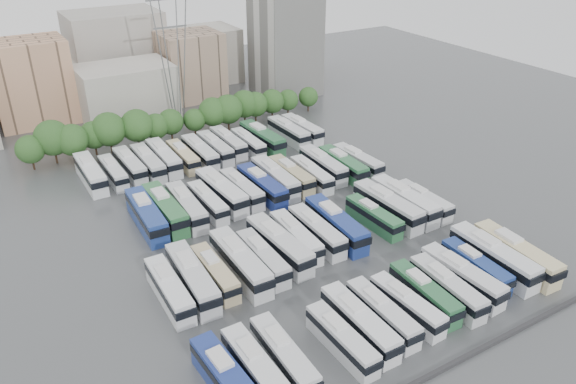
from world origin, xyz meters
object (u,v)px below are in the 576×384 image
bus_r0_s7 (407,305)px  bus_r2_s13 (358,161)px  apartment_tower (285,41)px  bus_r3_s0 (91,173)px  bus_r3_s6 (200,152)px  bus_r2_s6 (242,189)px  bus_r0_s0 (228,380)px  bus_r0_s5 (359,322)px  bus_r2_s3 (186,206)px  bus_r1_s13 (423,201)px  bus_r3_s1 (113,172)px  bus_r3_s13 (302,129)px  bus_r0_s6 (382,313)px  bus_r0_s2 (284,356)px  bus_r0_s11 (476,266)px  bus_r3_s7 (215,148)px  bus_r2_s4 (208,202)px  bus_r0_s10 (462,276)px  bus_r3_s3 (148,163)px  bus_r3_s10 (262,138)px  bus_r3_s9 (248,143)px  bus_r3_s12 (288,132)px  bus_r2_s12 (343,165)px  bus_r1_s2 (215,273)px  bus_r2_s10 (312,174)px  bus_r2_s9 (291,175)px  bus_r2_s11 (323,165)px  bus_r1_s1 (192,278)px  electricity_pylon (171,39)px  bus_r2_s7 (262,186)px  bus_r1_s0 (169,289)px  bus_r1_s4 (263,258)px  bus_r0_s9 (447,287)px  bus_r1_s5 (279,245)px  bus_r0_s12 (493,257)px  bus_r2_s1 (146,215)px  bus_r0_s4 (342,339)px  bus_r3_s8 (228,142)px  bus_r1_s8 (336,224)px  bus_r3_s4 (164,157)px  bus_r2_s5 (221,191)px  bus_r0_s1 (257,369)px  bus_r0_s13 (516,254)px  bus_r0_s8 (424,293)px  bus_r1_s11 (388,206)px  bus_r3_s2 (130,165)px

bus_r0_s7 → bus_r2_s13: (19.68, 35.54, 0.15)m
apartment_tower → bus_r3_s0: size_ratio=1.98×
bus_r3_s6 → bus_r2_s6: bearing=-89.3°
bus_r0_s0 → bus_r0_s5: bus_r0_s5 is taller
bus_r2_s3 → bus_r1_s13: bearing=-25.0°
bus_r3_s1 → bus_r3_s13: (39.31, 0.21, 0.17)m
bus_r0_s6 → bus_r0_s2: bearing=-179.3°
bus_r0_s11 → bus_r0_s7: bearing=-171.5°
bus_r3_s7 → bus_r2_s4: bearing=-117.8°
bus_r2_s3 → bus_r0_s10: bearing=-54.0°
bus_r3_s3 → bus_r3_s10: 23.22m
bus_r0_s6 → bus_r2_s3: bearing=106.6°
bus_r3_s9 → bus_r3_s12: bus_r3_s12 is taller
bus_r2_s3 → bus_r2_s12: size_ratio=1.02×
bus_r1_s2 → bus_r2_s10: bearing=34.5°
bus_r2_s9 → bus_r2_s11: 6.91m
bus_r0_s2 → bus_r1_s1: bearing=101.7°
electricity_pylon → bus_r0_s11: 75.99m
bus_r2_s7 → bus_r3_s0: bearing=138.9°
bus_r2_s13 → bus_r1_s0: bearing=-159.3°
bus_r2_s4 → bus_r1_s4: bearing=-90.6°
bus_r2_s12 → bus_r0_s2: bearing=-132.0°
apartment_tower → bus_r0_s9: 87.07m
electricity_pylon → bus_r0_s11: electricity_pylon is taller
bus_r1_s4 → bus_r1_s5: bus_r1_s5 is taller
bus_r0_s2 → bus_r2_s11: (29.99, 36.94, 0.16)m
bus_r2_s4 → bus_r2_s13: 29.68m
bus_r0_s12 → bus_r2_s1: size_ratio=0.99×
bus_r0_s4 → bus_r3_s6: (6.54, 54.50, 0.25)m
bus_r1_s1 → apartment_tower: bearing=53.9°
bus_r2_s3 → bus_r3_s8: size_ratio=1.06×
bus_r0_s2 → bus_r1_s8: size_ratio=0.84×
bus_r2_s6 → bus_r3_s4: 19.54m
bus_r2_s5 → bus_r2_s9: bearing=-4.0°
bus_r0_s1 → bus_r0_s13: size_ratio=0.87×
apartment_tower → bus_r0_s4: apartment_tower is taller
bus_r0_s6 → bus_r2_s10: (13.03, 35.05, 0.00)m
bus_r3_s7 → bus_r0_s10: bearing=-79.9°
bus_r1_s5 → bus_r2_s3: bus_r1_s5 is taller
bus_r2_s5 → bus_r3_s0: (-16.61, 17.93, -0.05)m
bus_r0_s8 → bus_r2_s12: 37.19m
bus_r1_s11 → bus_r0_s9: bearing=-111.6°
bus_r2_s3 → bus_r3_s13: size_ratio=1.04×
bus_r0_s2 → bus_r0_s5: size_ratio=0.94×
bus_r0_s6 → bus_r3_s8: size_ratio=0.94×
bus_r2_s5 → bus_r0_s4: bearing=-97.8°
bus_r0_s2 → bus_r1_s2: 17.35m
bus_r2_s10 → bus_r3_s2: 32.66m
bus_r2_s1 → bus_r2_s7: 19.70m
bus_r3_s0 → bus_r2_s10: bearing=-30.8°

